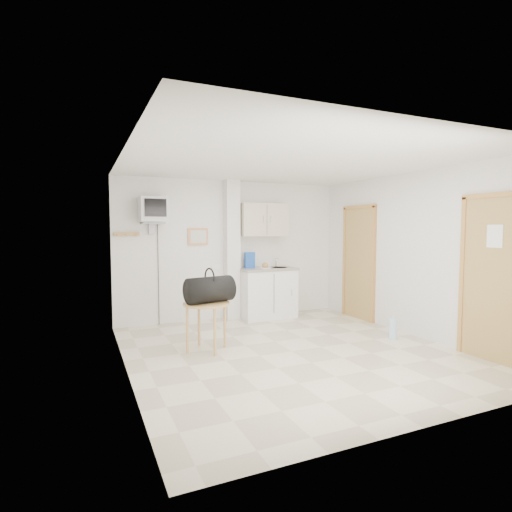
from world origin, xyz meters
name	(u,v)px	position (x,y,z in m)	size (l,w,h in m)	color
ground	(292,351)	(0.00, 0.00, 0.00)	(4.50, 4.50, 0.00)	beige
room_envelope	(305,236)	(0.24, 0.09, 1.54)	(4.24, 4.54, 2.55)	white
kitchenette	(266,274)	(0.57, 2.00, 0.80)	(1.03, 0.58, 2.10)	white
crt_television	(153,210)	(-1.45, 2.02, 1.94)	(0.44, 0.45, 2.15)	slate
round_table	(206,309)	(-1.02, 0.52, 0.56)	(0.63, 0.63, 0.65)	tan
duffel_bag	(210,289)	(-0.98, 0.50, 0.83)	(0.69, 0.47, 0.47)	black
water_bottle	(393,329)	(1.67, -0.08, 0.15)	(0.11, 0.11, 0.34)	#B0DBF3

